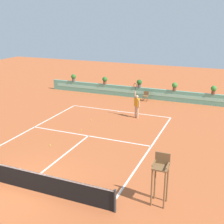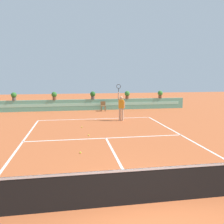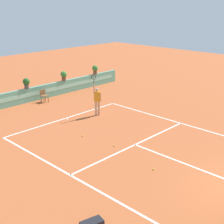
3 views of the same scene
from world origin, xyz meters
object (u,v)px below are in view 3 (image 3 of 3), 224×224
tennis_ball_by_sideline (154,169)px  potted_plant_right (64,75)px  potted_plant_far_right (95,69)px  ball_kid_chair (44,95)px  tennis_ball_near_baseline (82,136)px  potted_plant_centre (26,83)px  tennis_player (97,99)px  tennis_ball_mid_court (114,146)px

tennis_ball_by_sideline → potted_plant_right: 13.17m
potted_plant_right → potted_plant_far_right: bearing=0.0°
ball_kid_chair → tennis_ball_by_sideline: 11.71m
tennis_ball_by_sideline → potted_plant_far_right: 14.68m
tennis_ball_near_baseline → potted_plant_right: (4.56, 7.32, 1.38)m
potted_plant_centre → potted_plant_far_right: bearing=0.0°
tennis_ball_by_sideline → potted_plant_far_right: (8.08, 12.18, 1.38)m
tennis_player → potted_plant_far_right: size_ratio=3.57×
ball_kid_chair → potted_plant_centre: (-0.86, 0.73, 0.93)m
potted_plant_far_right → ball_kid_chair: bearing=-172.6°
potted_plant_centre → tennis_player: bearing=-74.3°
tennis_ball_mid_court → tennis_player: bearing=56.6°
ball_kid_chair → tennis_ball_by_sideline: ball_kid_chair is taller
potted_plant_far_right → potted_plant_centre: bearing=180.0°
potted_plant_centre → potted_plant_far_right: same height
potted_plant_centre → potted_plant_right: (3.24, 0.00, 0.00)m
potted_plant_right → ball_kid_chair: bearing=-162.9°
tennis_ball_near_baseline → potted_plant_centre: size_ratio=0.09×
tennis_ball_near_baseline → tennis_ball_by_sideline: 4.86m
tennis_player → potted_plant_right: 5.73m
tennis_ball_near_baseline → potted_plant_far_right: size_ratio=0.09×
ball_kid_chair → potted_plant_centre: potted_plant_centre is taller
tennis_ball_by_sideline → potted_plant_centre: size_ratio=0.09×
potted_plant_far_right → tennis_player: bearing=-132.2°
tennis_ball_near_baseline → potted_plant_centre: potted_plant_centre is taller
ball_kid_chair → tennis_ball_near_baseline: (-2.18, -6.59, -0.44)m
tennis_ball_near_baseline → tennis_ball_mid_court: same height
tennis_ball_mid_court → potted_plant_far_right: (7.53, 9.37, 1.38)m
tennis_ball_near_baseline → tennis_ball_by_sideline: (-0.26, -4.85, 0.00)m
ball_kid_chair → tennis_ball_by_sideline: size_ratio=12.50×
tennis_ball_near_baseline → tennis_player: bearing=33.0°
ball_kid_chair → potted_plant_far_right: size_ratio=1.17×
tennis_ball_by_sideline → potted_plant_far_right: bearing=56.4°
tennis_ball_near_baseline → potted_plant_far_right: bearing=43.1°
tennis_ball_near_baseline → potted_plant_right: potted_plant_right is taller
potted_plant_centre → tennis_ball_near_baseline: bearing=-100.2°
potted_plant_centre → potted_plant_far_right: 6.49m
potted_plant_centre → ball_kid_chair: bearing=-40.4°
tennis_ball_mid_court → tennis_ball_by_sideline: size_ratio=1.00×
tennis_ball_mid_court → potted_plant_centre: 9.53m
tennis_ball_by_sideline → potted_plant_centre: bearing=82.6°
tennis_ball_by_sideline → potted_plant_centre: (1.59, 12.18, 1.38)m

